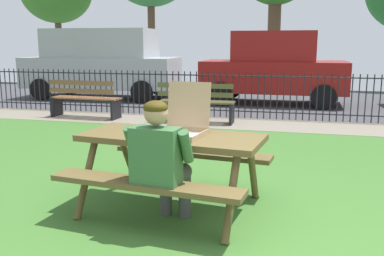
{
  "coord_description": "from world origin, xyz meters",
  "views": [
    {
      "loc": [
        0.24,
        -3.02,
        1.66
      ],
      "look_at": [
        -0.88,
        1.45,
        0.75
      ],
      "focal_mm": 40.15,
      "sensor_mm": 36.0,
      "label": 1
    }
  ],
  "objects_px": {
    "pizza_box_open": "(183,123)",
    "park_bench_left": "(85,99)",
    "picnic_table_foreground": "(172,151)",
    "parked_car_far_left": "(102,62)",
    "parked_car_left": "(274,67)",
    "adult_at_table": "(161,159)",
    "park_bench_center": "(196,103)"
  },
  "relations": [
    {
      "from": "pizza_box_open",
      "to": "parked_car_far_left",
      "type": "relative_size",
      "value": 0.12
    },
    {
      "from": "pizza_box_open",
      "to": "parked_car_left",
      "type": "bearing_deg",
      "value": 87.12
    },
    {
      "from": "park_bench_left",
      "to": "pizza_box_open",
      "type": "bearing_deg",
      "value": -52.79
    },
    {
      "from": "pizza_box_open",
      "to": "adult_at_table",
      "type": "relative_size",
      "value": 0.47
    },
    {
      "from": "picnic_table_foreground",
      "to": "parked_car_left",
      "type": "distance_m",
      "value": 8.15
    },
    {
      "from": "park_bench_center",
      "to": "parked_car_far_left",
      "type": "distance_m",
      "value": 5.11
    },
    {
      "from": "picnic_table_foreground",
      "to": "park_bench_center",
      "type": "bearing_deg",
      "value": 100.51
    },
    {
      "from": "picnic_table_foreground",
      "to": "pizza_box_open",
      "type": "xyz_separation_m",
      "value": [
        0.11,
        0.03,
        0.29
      ]
    },
    {
      "from": "picnic_table_foreground",
      "to": "parked_car_far_left",
      "type": "distance_m",
      "value": 9.37
    },
    {
      "from": "parked_car_left",
      "to": "picnic_table_foreground",
      "type": "bearing_deg",
      "value": -93.67
    },
    {
      "from": "park_bench_center",
      "to": "parked_car_far_left",
      "type": "relative_size",
      "value": 0.34
    },
    {
      "from": "park_bench_center",
      "to": "parked_car_far_left",
      "type": "xyz_separation_m",
      "value": [
        -3.76,
        3.4,
        0.68
      ]
    },
    {
      "from": "pizza_box_open",
      "to": "park_bench_center",
      "type": "distance_m",
      "value": 4.83
    },
    {
      "from": "pizza_box_open",
      "to": "park_bench_center",
      "type": "relative_size",
      "value": 0.35
    },
    {
      "from": "park_bench_center",
      "to": "pizza_box_open",
      "type": "bearing_deg",
      "value": -78.1
    },
    {
      "from": "park_bench_center",
      "to": "picnic_table_foreground",
      "type": "bearing_deg",
      "value": -79.49
    },
    {
      "from": "adult_at_table",
      "to": "parked_car_far_left",
      "type": "height_order",
      "value": "parked_car_far_left"
    },
    {
      "from": "park_bench_left",
      "to": "parked_car_far_left",
      "type": "height_order",
      "value": "parked_car_far_left"
    },
    {
      "from": "park_bench_center",
      "to": "parked_car_far_left",
      "type": "height_order",
      "value": "parked_car_far_left"
    },
    {
      "from": "park_bench_left",
      "to": "park_bench_center",
      "type": "bearing_deg",
      "value": -0.0
    },
    {
      "from": "pizza_box_open",
      "to": "adult_at_table",
      "type": "xyz_separation_m",
      "value": [
        -0.06,
        -0.54,
        -0.23
      ]
    },
    {
      "from": "picnic_table_foreground",
      "to": "parked_car_left",
      "type": "xyz_separation_m",
      "value": [
        0.52,
        8.12,
        0.41
      ]
    },
    {
      "from": "adult_at_table",
      "to": "park_bench_left",
      "type": "distance_m",
      "value": 6.31
    },
    {
      "from": "parked_car_far_left",
      "to": "picnic_table_foreground",
      "type": "bearing_deg",
      "value": -60.26
    },
    {
      "from": "adult_at_table",
      "to": "picnic_table_foreground",
      "type": "bearing_deg",
      "value": 95.95
    },
    {
      "from": "picnic_table_foreground",
      "to": "park_bench_left",
      "type": "height_order",
      "value": "park_bench_left"
    },
    {
      "from": "parked_car_far_left",
      "to": "parked_car_left",
      "type": "height_order",
      "value": "parked_car_far_left"
    },
    {
      "from": "pizza_box_open",
      "to": "park_bench_left",
      "type": "relative_size",
      "value": 0.35
    },
    {
      "from": "pizza_box_open",
      "to": "park_bench_left",
      "type": "bearing_deg",
      "value": 127.21
    },
    {
      "from": "picnic_table_foreground",
      "to": "pizza_box_open",
      "type": "height_order",
      "value": "pizza_box_open"
    },
    {
      "from": "picnic_table_foreground",
      "to": "park_bench_left",
      "type": "distance_m",
      "value": 5.86
    },
    {
      "from": "picnic_table_foreground",
      "to": "park_bench_left",
      "type": "bearing_deg",
      "value": 126.18
    }
  ]
}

